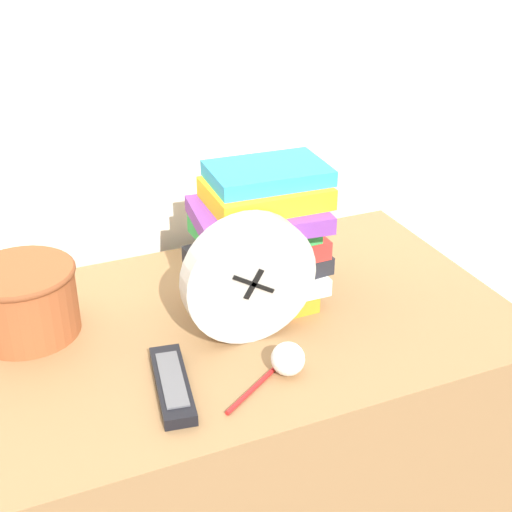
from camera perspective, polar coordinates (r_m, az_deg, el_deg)
name	(u,v)px	position (r m, az deg, el deg)	size (l,w,h in m)	color
wall_back	(153,37)	(1.51, -8.24, 16.95)	(6.00, 0.04, 2.40)	silver
desk	(230,470)	(1.57, -2.12, -16.77)	(1.06, 0.63, 0.75)	olive
desk_clock	(249,279)	(1.22, -0.53, -1.86)	(0.24, 0.04, 0.24)	#B7B2A8
book_stack	(261,237)	(1.32, 0.37, 1.49)	(0.26, 0.22, 0.27)	orange
basket	(24,299)	(1.33, -18.08, -3.26)	(0.19, 0.19, 0.13)	#994C28
tv_remote	(172,384)	(1.17, -6.71, -10.14)	(0.08, 0.20, 0.02)	black
crumpled_paper_ball	(288,359)	(1.19, 2.57, -8.22)	(0.06, 0.06, 0.06)	white
pen	(252,390)	(1.16, -0.35, -10.68)	(0.12, 0.08, 0.01)	#B21E1E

